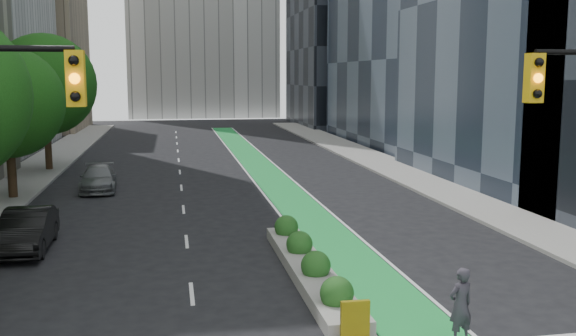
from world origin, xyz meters
name	(u,v)px	position (x,y,z in m)	size (l,w,h in m)	color
sidewalk_left	(11,189)	(-11.80, 25.00, 0.07)	(3.60, 90.00, 0.15)	gray
sidewalk_right	(415,177)	(11.80, 25.00, 0.07)	(3.60, 90.00, 0.15)	gray
bike_lane_paint	(263,170)	(3.00, 30.00, 0.01)	(2.20, 70.00, 0.01)	green
building_tan_far	(15,15)	(-20.00, 66.00, 13.00)	(14.00, 16.00, 26.00)	tan
building_dark_end	(353,14)	(20.00, 68.00, 14.00)	(14.00, 18.00, 28.00)	black
tree_midfar	(8,103)	(-11.00, 22.00, 4.95)	(5.60, 5.60, 7.76)	black
tree_far	(45,85)	(-11.00, 32.00, 5.69)	(6.60, 6.60, 9.00)	black
median_planter	(308,265)	(1.20, 7.04, 0.37)	(1.20, 10.26, 1.10)	gray
cyclist	(460,305)	(3.66, 1.40, 0.92)	(0.67, 0.44, 1.85)	#312E37
parked_car_left_mid	(27,230)	(-8.21, 11.79, 0.75)	(1.59, 4.56, 1.50)	black
parked_car_left_far	(98,179)	(-7.00, 23.95, 0.67)	(1.88, 4.61, 1.34)	#5A5D5F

